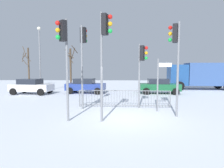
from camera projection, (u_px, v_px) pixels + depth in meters
ground_plane at (126, 118)px, 8.87m from camera, size 60.00×60.00×0.00m
traffic_light_mid_left at (64, 47)px, 8.03m from camera, size 0.47×0.47×4.61m
traffic_light_rear_right at (175, 48)px, 8.98m from camera, size 0.52×0.41×4.70m
traffic_light_foreground_right at (83, 49)px, 10.81m from camera, size 0.39×0.53×4.95m
traffic_light_foreground_left at (142, 61)px, 10.93m from camera, size 0.53×0.39×3.89m
traffic_light_rear_left at (104, 42)px, 7.99m from camera, size 0.55×0.37×4.89m
direction_sign_post at (159, 82)px, 10.15m from camera, size 0.79×0.09×2.98m
pedestrian_guard_railing at (124, 98)px, 11.40m from camera, size 5.74×0.35×1.07m
car_blue_mid at (85, 85)px, 18.07m from camera, size 3.95×2.24×1.47m
car_green_trailing at (159, 86)px, 17.72m from camera, size 3.89×2.11×1.47m
car_white_far at (31, 86)px, 17.40m from camera, size 3.95×2.25×1.47m
delivery_truck at (200, 75)px, 21.40m from camera, size 7.19×3.11×3.10m
street_lamp at (40, 52)px, 19.08m from camera, size 0.36×0.36×6.79m
bare_tree_left at (71, 66)px, 24.13m from camera, size 1.51×1.58×5.42m
bare_tree_centre at (28, 65)px, 25.94m from camera, size 1.47×1.55×5.66m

